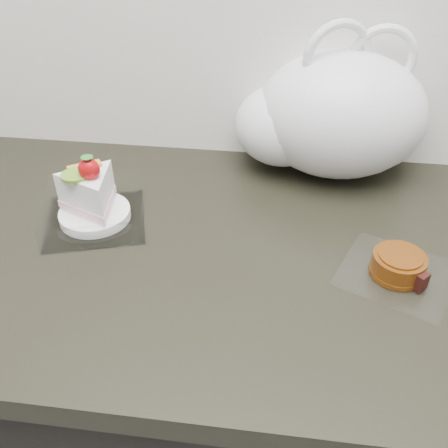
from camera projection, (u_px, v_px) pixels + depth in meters
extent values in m
cube|color=black|center=(237.00, 413.00, 1.08)|extent=(2.00, 0.60, 0.86)
cube|color=black|center=(242.00, 254.00, 0.81)|extent=(2.04, 0.64, 0.04)
cube|color=white|center=(96.00, 219.00, 0.85)|extent=(0.20, 0.20, 0.00)
cylinder|color=white|center=(95.00, 214.00, 0.85)|extent=(0.12, 0.12, 0.02)
ellipsoid|color=red|center=(89.00, 169.00, 0.78)|extent=(0.03, 0.03, 0.04)
cone|color=#2D7223|center=(87.00, 160.00, 0.77)|extent=(0.02, 0.02, 0.01)
cylinder|color=#79A931|center=(74.00, 175.00, 0.79)|extent=(0.04, 0.04, 0.01)
cube|color=orange|center=(85.00, 166.00, 0.82)|extent=(0.06, 0.05, 0.01)
cube|color=white|center=(396.00, 274.00, 0.74)|extent=(0.20, 0.20, 0.00)
cylinder|color=#64330B|center=(398.00, 265.00, 0.73)|extent=(0.09, 0.09, 0.03)
cylinder|color=#64330B|center=(396.00, 271.00, 0.74)|extent=(0.10, 0.10, 0.01)
cylinder|color=#64330B|center=(401.00, 256.00, 0.72)|extent=(0.08, 0.08, 0.00)
cube|color=black|center=(419.00, 280.00, 0.71)|extent=(0.03, 0.03, 0.03)
ellipsoid|color=silver|center=(340.00, 115.00, 0.92)|extent=(0.36, 0.31, 0.23)
ellipsoid|color=silver|center=(283.00, 125.00, 0.94)|extent=(0.22, 0.20, 0.15)
torus|color=silver|center=(337.00, 57.00, 0.86)|extent=(0.12, 0.07, 0.13)
torus|color=silver|center=(383.00, 59.00, 0.87)|extent=(0.12, 0.02, 0.12)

